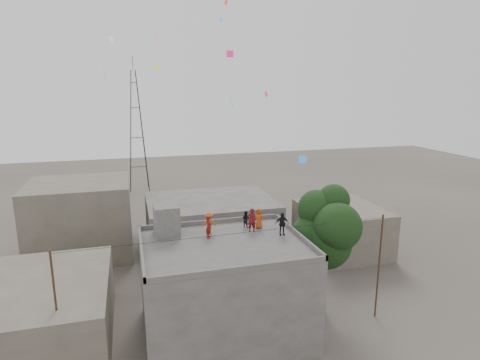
% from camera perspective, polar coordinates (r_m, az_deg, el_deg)
% --- Properties ---
extents(ground, '(140.00, 140.00, 0.00)m').
position_cam_1_polar(ground, '(27.87, -2.19, -20.78)').
color(ground, '#48413B').
rests_on(ground, ground).
extents(main_building, '(10.00, 8.00, 6.10)m').
position_cam_1_polar(main_building, '(26.30, -2.25, -15.25)').
color(main_building, '#4F4C4A').
rests_on(main_building, ground).
extents(parapet, '(10.00, 8.00, 0.30)m').
position_cam_1_polar(parapet, '(24.94, -2.32, -8.77)').
color(parapet, '#4F4C4A').
rests_on(parapet, main_building).
extents(stair_head_box, '(1.60, 1.80, 2.00)m').
position_cam_1_polar(stair_head_box, '(26.60, -10.40, -5.62)').
color(stair_head_box, '#4F4C4A').
rests_on(stair_head_box, main_building).
extents(neighbor_west, '(8.00, 10.00, 4.00)m').
position_cam_1_polar(neighbor_west, '(28.60, -26.27, -16.61)').
color(neighbor_west, '#595346').
rests_on(neighbor_west, ground).
extents(neighbor_north, '(12.00, 9.00, 5.00)m').
position_cam_1_polar(neighbor_north, '(39.48, -4.16, -6.25)').
color(neighbor_north, '#4F4C4A').
rests_on(neighbor_north, ground).
extents(neighbor_northwest, '(9.00, 8.00, 7.00)m').
position_cam_1_polar(neighbor_northwest, '(40.65, -21.66, -5.11)').
color(neighbor_northwest, '#595346').
rests_on(neighbor_northwest, ground).
extents(neighbor_east, '(7.00, 8.00, 4.40)m').
position_cam_1_polar(neighbor_east, '(40.11, 14.22, -6.77)').
color(neighbor_east, '#595346').
rests_on(neighbor_east, ground).
extents(tree, '(4.90, 4.60, 9.10)m').
position_cam_1_polar(tree, '(28.01, 12.33, -6.91)').
color(tree, black).
rests_on(tree, ground).
extents(utility_line, '(20.12, 0.62, 7.40)m').
position_cam_1_polar(utility_line, '(24.97, -0.43, -14.86)').
color(utility_line, black).
rests_on(utility_line, ground).
extents(transmission_tower, '(2.97, 2.97, 20.01)m').
position_cam_1_polar(transmission_tower, '(62.90, -14.50, 6.73)').
color(transmission_tower, black).
rests_on(transmission_tower, ground).
extents(person_red_adult, '(0.60, 0.40, 1.62)m').
position_cam_1_polar(person_red_adult, '(26.78, 1.67, -5.71)').
color(person_red_adult, maroon).
rests_on(person_red_adult, main_building).
extents(person_orange_child, '(0.81, 0.79, 1.40)m').
position_cam_1_polar(person_orange_child, '(27.47, 2.69, -5.47)').
color(person_orange_child, '#BD4C15').
rests_on(person_orange_child, main_building).
extents(person_dark_child, '(0.70, 0.71, 1.15)m').
position_cam_1_polar(person_dark_child, '(27.68, 0.81, -5.58)').
color(person_dark_child, black).
rests_on(person_dark_child, main_building).
extents(person_dark_adult, '(0.93, 0.50, 1.52)m').
position_cam_1_polar(person_dark_adult, '(26.33, 5.99, -6.22)').
color(person_dark_adult, black).
rests_on(person_dark_adult, main_building).
extents(person_orange_adult, '(0.99, 0.61, 1.49)m').
position_cam_1_polar(person_orange_adult, '(26.45, -4.42, -6.12)').
color(person_orange_adult, '#C95C17').
rests_on(person_orange_adult, main_building).
extents(person_red_child, '(0.53, 0.63, 1.48)m').
position_cam_1_polar(person_red_child, '(25.78, -4.48, -6.66)').
color(person_red_child, maroon).
rests_on(person_red_child, main_building).
extents(kites, '(13.44, 15.38, 12.96)m').
position_cam_1_polar(kites, '(31.45, -3.80, 15.51)').
color(kites, orange).
rests_on(kites, ground).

